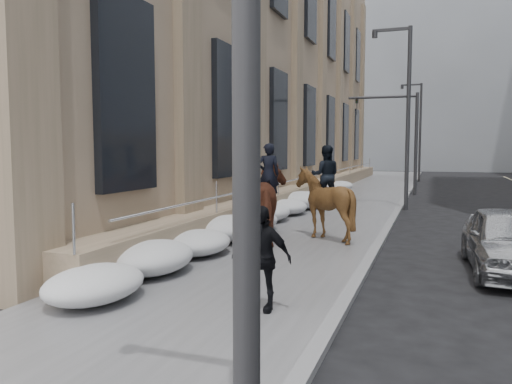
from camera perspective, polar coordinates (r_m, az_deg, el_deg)
ground at (r=10.18m, az=-4.46°, el=-10.59°), size 140.00×140.00×0.00m
sidewalk at (r=19.55m, az=7.60°, el=-2.91°), size 5.00×80.00×0.12m
curb at (r=19.18m, az=15.28°, el=-3.20°), size 0.24×80.00×0.12m
limestone_building at (r=30.98m, az=1.88°, el=16.47°), size 6.10×44.00×18.00m
bg_building_mid at (r=69.86m, az=19.96°, el=13.97°), size 30.00×12.00×28.00m
bg_building_far at (r=81.89m, az=12.72°, el=9.96°), size 24.00×12.00×20.00m
streetlight_mid at (r=23.05m, az=16.62°, el=9.38°), size 1.71×0.24×8.00m
streetlight_far at (r=43.00m, az=18.05°, el=7.21°), size 1.71×0.24×8.00m
traffic_signal at (r=31.03m, az=16.15°, el=7.14°), size 4.10×0.22×6.00m
snow_bank at (r=18.04m, az=1.93°, el=-2.22°), size 1.70×18.10×0.76m
mounted_horse_left at (r=13.80m, az=1.81°, el=-1.08°), size 2.18×2.88×2.76m
mounted_horse_right at (r=14.48m, az=7.82°, el=-0.87°), size 2.07×2.23×2.70m
pedestrian at (r=8.10m, az=0.58°, el=-7.55°), size 1.01×0.45×1.71m
car_silver at (r=12.27m, az=26.95°, el=-4.96°), size 1.89×4.34×1.45m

